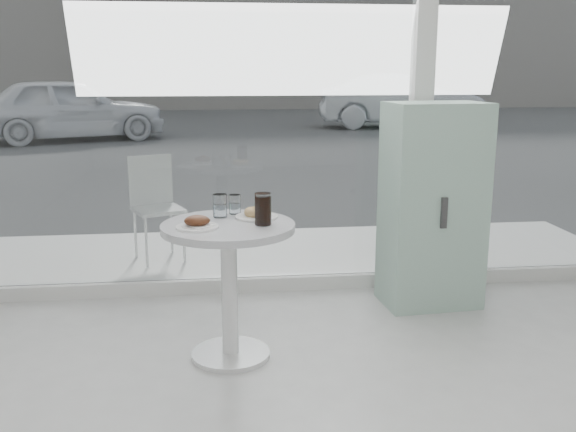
{
  "coord_description": "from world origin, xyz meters",
  "views": [
    {
      "loc": [
        -0.57,
        -1.45,
        1.58
      ],
      "look_at": [
        -0.2,
        1.7,
        0.85
      ],
      "focal_mm": 40.0,
      "sensor_mm": 36.0,
      "label": 1
    }
  ],
  "objects": [
    {
      "name": "storefront",
      "position": [
        0.07,
        3.0,
        1.71
      ],
      "size": [
        5.0,
        0.14,
        3.0
      ],
      "color": "silver",
      "rests_on": "ground"
    },
    {
      "name": "main_table",
      "position": [
        -0.5,
        1.9,
        0.55
      ],
      "size": [
        0.72,
        0.72,
        0.77
      ],
      "color": "silver",
      "rests_on": "ground"
    },
    {
      "name": "patio_deck",
      "position": [
        0.0,
        3.8,
        0.03
      ],
      "size": [
        5.6,
        1.6,
        0.05
      ],
      "primitive_type": "cube",
      "color": "white",
      "rests_on": "ground"
    },
    {
      "name": "street",
      "position": [
        0.0,
        16.0,
        -0.0
      ],
      "size": [
        40.0,
        24.0,
        0.0
      ],
      "primitive_type": "cube",
      "color": "#3D3D3D",
      "rests_on": "ground"
    },
    {
      "name": "far_building",
      "position": [
        0.0,
        25.0,
        4.0
      ],
      "size": [
        40.0,
        2.0,
        8.0
      ],
      "primitive_type": "cube",
      "color": "gray",
      "rests_on": "ground"
    },
    {
      "name": "mint_cabinet",
      "position": [
        0.88,
        2.6,
        0.68
      ],
      "size": [
        0.66,
        0.47,
        1.37
      ],
      "rotation": [
        0.0,
        0.0,
        0.08
      ],
      "color": "#89AF9C",
      "rests_on": "ground"
    },
    {
      "name": "patio_chair",
      "position": [
        -1.05,
        3.75,
        0.53
      ],
      "size": [
        0.47,
        0.47,
        0.84
      ],
      "rotation": [
        0.0,
        0.0,
        0.39
      ],
      "color": "silver",
      "rests_on": "patio_deck"
    },
    {
      "name": "car_white",
      "position": [
        -3.73,
        13.39,
        0.7
      ],
      "size": [
        4.45,
        2.96,
        1.41
      ],
      "primitive_type": "imported",
      "rotation": [
        0.0,
        0.0,
        1.91
      ],
      "color": "white",
      "rests_on": "street"
    },
    {
      "name": "car_silver",
      "position": [
        4.5,
        15.64,
        0.72
      ],
      "size": [
        4.53,
        2.06,
        1.44
      ],
      "primitive_type": "imported",
      "rotation": [
        0.0,
        0.0,
        1.44
      ],
      "color": "#B4B7BC",
      "rests_on": "street"
    },
    {
      "name": "plate_fritter",
      "position": [
        -0.66,
        1.82,
        0.8
      ],
      "size": [
        0.22,
        0.22,
        0.07
      ],
      "color": "white",
      "rests_on": "main_table"
    },
    {
      "name": "plate_donut",
      "position": [
        -0.34,
        2.02,
        0.79
      ],
      "size": [
        0.24,
        0.24,
        0.06
      ],
      "color": "white",
      "rests_on": "main_table"
    },
    {
      "name": "water_tumbler_a",
      "position": [
        -0.54,
        2.07,
        0.83
      ],
      "size": [
        0.08,
        0.08,
        0.13
      ],
      "color": "white",
      "rests_on": "main_table"
    },
    {
      "name": "water_tumbler_b",
      "position": [
        -0.45,
        2.14,
        0.82
      ],
      "size": [
        0.07,
        0.07,
        0.11
      ],
      "color": "white",
      "rests_on": "main_table"
    },
    {
      "name": "cola_glass",
      "position": [
        -0.32,
        1.85,
        0.85
      ],
      "size": [
        0.09,
        0.09,
        0.17
      ],
      "color": "white",
      "rests_on": "main_table"
    }
  ]
}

